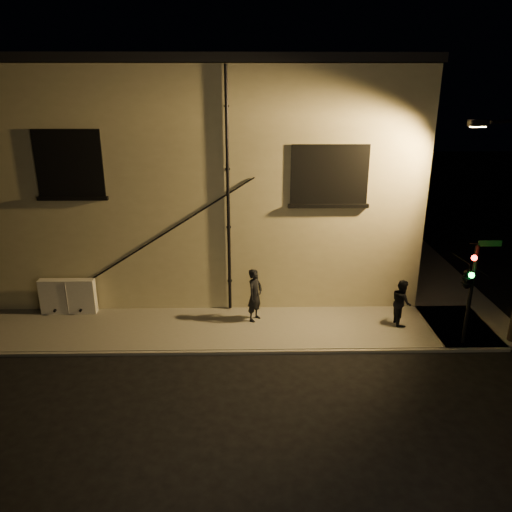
{
  "coord_description": "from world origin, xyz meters",
  "views": [
    {
      "loc": [
        -1.18,
        -13.56,
        8.01
      ],
      "look_at": [
        -0.88,
        1.8,
        2.55
      ],
      "focal_mm": 35.0,
      "sensor_mm": 36.0,
      "label": 1
    }
  ],
  "objects_px": {
    "pedestrian_b": "(401,302)",
    "pedestrian_a": "(255,295)",
    "traffic_signal": "(468,277)",
    "utility_cabinet": "(68,296)"
  },
  "relations": [
    {
      "from": "pedestrian_a",
      "to": "pedestrian_b",
      "type": "relative_size",
      "value": 1.17
    },
    {
      "from": "traffic_signal",
      "to": "pedestrian_b",
      "type": "bearing_deg",
      "value": 134.23
    },
    {
      "from": "utility_cabinet",
      "to": "pedestrian_a",
      "type": "xyz_separation_m",
      "value": [
        6.61,
        -0.67,
        0.3
      ]
    },
    {
      "from": "pedestrian_a",
      "to": "traffic_signal",
      "type": "relative_size",
      "value": 0.55
    },
    {
      "from": "pedestrian_b",
      "to": "traffic_signal",
      "type": "height_order",
      "value": "traffic_signal"
    },
    {
      "from": "utility_cabinet",
      "to": "traffic_signal",
      "type": "xyz_separation_m",
      "value": [
        12.99,
        -2.51,
        1.65
      ]
    },
    {
      "from": "pedestrian_a",
      "to": "pedestrian_b",
      "type": "distance_m",
      "value": 4.96
    },
    {
      "from": "utility_cabinet",
      "to": "pedestrian_b",
      "type": "distance_m",
      "value": 11.6
    },
    {
      "from": "pedestrian_a",
      "to": "utility_cabinet",
      "type": "bearing_deg",
      "value": 116.62
    },
    {
      "from": "pedestrian_b",
      "to": "pedestrian_a",
      "type": "bearing_deg",
      "value": 83.16
    }
  ]
}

